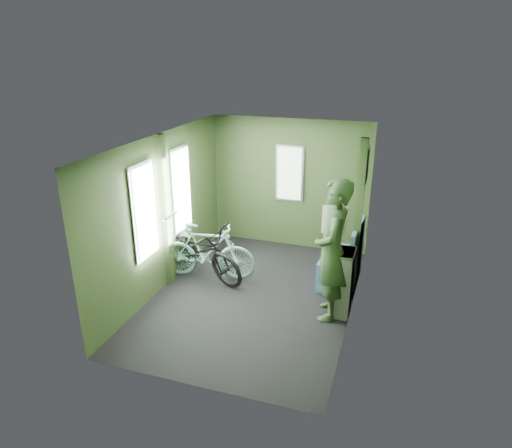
{
  "coord_description": "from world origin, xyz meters",
  "views": [
    {
      "loc": [
        1.86,
        -5.55,
        3.42
      ],
      "look_at": [
        0.0,
        0.1,
        1.1
      ],
      "focal_mm": 32.0,
      "sensor_mm": 36.0,
      "label": 1
    }
  ],
  "objects_px": {
    "waste_box": "(342,283)",
    "bench_seat": "(342,266)",
    "passenger": "(332,251)",
    "bicycle_black": "(200,276)",
    "bicycle_mint": "(208,278)"
  },
  "relations": [
    {
      "from": "bicycle_black",
      "to": "waste_box",
      "type": "height_order",
      "value": "waste_box"
    },
    {
      "from": "waste_box",
      "to": "passenger",
      "type": "bearing_deg",
      "value": -144.9
    },
    {
      "from": "passenger",
      "to": "bicycle_black",
      "type": "bearing_deg",
      "value": -110.18
    },
    {
      "from": "bicycle_black",
      "to": "bicycle_mint",
      "type": "distance_m",
      "value": 0.16
    },
    {
      "from": "bicycle_mint",
      "to": "bicycle_black",
      "type": "bearing_deg",
      "value": 78.13
    },
    {
      "from": "bicycle_black",
      "to": "bench_seat",
      "type": "xyz_separation_m",
      "value": [
        2.17,
        0.48,
        0.29
      ]
    },
    {
      "from": "bicycle_mint",
      "to": "bench_seat",
      "type": "distance_m",
      "value": 2.1
    },
    {
      "from": "waste_box",
      "to": "bench_seat",
      "type": "height_order",
      "value": "bench_seat"
    },
    {
      "from": "bicycle_black",
      "to": "passenger",
      "type": "height_order",
      "value": "passenger"
    },
    {
      "from": "passenger",
      "to": "waste_box",
      "type": "distance_m",
      "value": 0.52
    },
    {
      "from": "bicycle_mint",
      "to": "waste_box",
      "type": "height_order",
      "value": "waste_box"
    },
    {
      "from": "waste_box",
      "to": "bench_seat",
      "type": "distance_m",
      "value": 0.88
    },
    {
      "from": "bicycle_black",
      "to": "passenger",
      "type": "distance_m",
      "value": 2.4
    },
    {
      "from": "bicycle_mint",
      "to": "bench_seat",
      "type": "bearing_deg",
      "value": -83.95
    },
    {
      "from": "bicycle_mint",
      "to": "waste_box",
      "type": "xyz_separation_m",
      "value": [
        2.13,
        -0.37,
        0.47
      ]
    }
  ]
}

